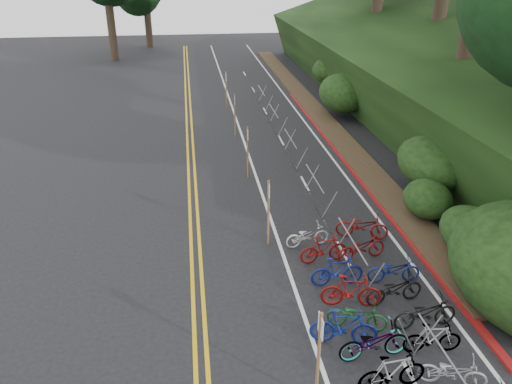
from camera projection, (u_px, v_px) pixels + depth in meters
ground at (275, 341)px, 13.40m from camera, size 120.00×120.00×0.00m
road_markings at (251, 186)px, 22.52m from camera, size 7.47×80.00×0.01m
red_curb at (347, 163)px, 24.83m from camera, size 0.25×28.00×0.10m
embankment at (429, 78)px, 30.96m from camera, size 14.30×48.14×9.11m
bike_rack_front at (448, 372)px, 11.15m from camera, size 1.19×3.27×1.27m
bike_racks_rest at (290, 144)px, 25.05m from camera, size 1.14×23.00×1.17m
signpost_near at (319, 353)px, 10.97m from camera, size 0.08×0.40×2.55m
signposts_rest at (241, 129)px, 25.41m from camera, size 0.08×18.40×2.50m
bike_front at (344, 327)px, 13.10m from camera, size 0.93×1.87×1.08m
bike_valet at (379, 298)px, 14.30m from camera, size 3.09×9.90×1.07m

